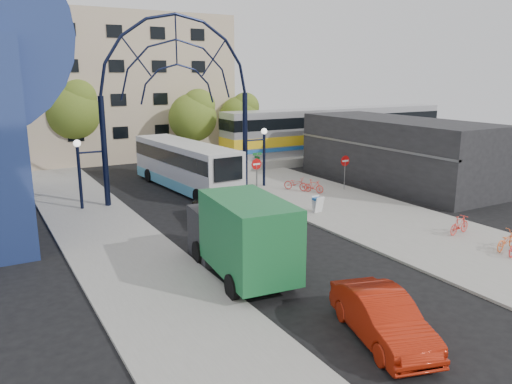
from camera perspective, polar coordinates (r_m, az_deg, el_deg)
ground at (r=22.80m, az=4.68°, el=-8.00°), size 120.00×120.00×0.00m
sidewalk_east at (r=30.54m, az=12.86°, el=-2.63°), size 8.00×56.00×0.12m
plaza_west at (r=25.47m, az=-15.53°, el=-6.00°), size 5.00×50.00×0.12m
gateway_arch at (r=33.71m, az=-9.00°, el=13.63°), size 13.64×0.44×12.10m
stop_sign at (r=34.54m, az=0.06°, el=2.83°), size 0.80×0.07×2.50m
do_not_enter_sign at (r=36.44m, az=10.14°, el=3.15°), size 0.76×0.07×2.48m
street_name_sign at (r=35.23m, az=0.13°, el=3.27°), size 0.70×0.70×2.80m
sandwich_board at (r=30.33m, az=7.06°, el=-1.17°), size 0.55×0.61×0.99m
commercial_block_east at (r=39.73m, az=15.74°, el=4.45°), size 6.00×16.00×5.00m
apartment_block at (r=54.31m, az=-15.06°, el=11.52°), size 20.00×12.10×14.00m
train_platform at (r=51.49m, az=9.24°, el=4.34°), size 32.00×5.00×0.80m
train_car at (r=51.16m, az=9.34°, el=7.10°), size 25.10×3.05×4.20m
tree_north_a at (r=47.20m, az=-7.08°, el=8.75°), size 4.48×4.48×7.00m
tree_north_b at (r=48.18m, az=-20.17°, el=8.93°), size 5.12×5.12×8.00m
tree_north_c at (r=51.61m, az=-1.73°, el=8.85°), size 4.16×4.16×6.50m
city_bus at (r=37.02m, az=-8.13°, el=3.08°), size 3.67×12.60×3.41m
green_truck at (r=20.86m, az=-1.89°, el=-4.93°), size 3.19×7.12×3.49m
black_suv at (r=28.32m, az=-4.41°, el=-2.30°), size 3.20×5.18×1.34m
red_sedan at (r=16.73m, az=14.25°, el=-13.70°), size 2.90×5.04×1.57m
bike_near_a at (r=35.97m, az=4.57°, el=0.96°), size 1.49×1.92×0.97m
bike_near_b at (r=35.37m, az=6.61°, el=0.66°), size 1.07×1.57×0.92m
bike_far_a at (r=26.63m, az=26.71°, el=-4.95°), size 1.83×0.88×0.92m
bike_far_b at (r=28.15m, az=22.23°, el=-3.50°), size 1.69×0.68×0.99m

